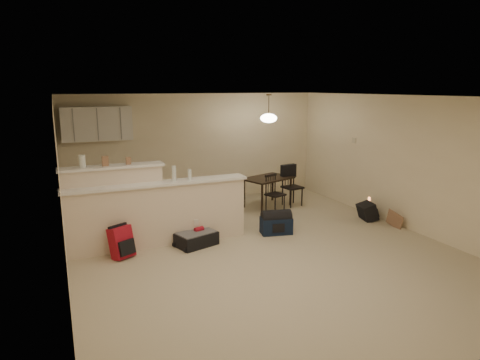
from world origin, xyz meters
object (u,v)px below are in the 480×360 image
dining_table (268,181)px  dining_chair_far (292,186)px  dining_chair_near (275,193)px  black_daypack (367,212)px  navy_duffel (276,225)px  suitcase (196,239)px  red_backpack (121,242)px  pendant_lamp (269,118)px

dining_table → dining_chair_far: (0.54, -0.17, -0.13)m
dining_chair_near → black_daypack: bearing=-60.3°
navy_duffel → dining_chair_near: bearing=74.7°
dining_chair_far → suitcase: 3.18m
red_backpack → black_daypack: red_backpack is taller
dining_table → pendant_lamp: (0.00, 0.00, 1.41)m
suitcase → black_daypack: size_ratio=1.72×
suitcase → black_daypack: black_daypack is taller
suitcase → navy_duffel: navy_duffel is taller
dining_chair_near → black_daypack: dining_chair_near is taller
red_backpack → dining_table: bearing=-1.3°
dining_table → dining_chair_far: bearing=-36.6°
dining_chair_far → dining_table: bearing=153.7°
dining_table → black_daypack: (1.40, -1.71, -0.41)m
dining_chair_near → red_backpack: dining_chair_near is taller
pendant_lamp → navy_duffel: 2.61m
dining_table → navy_duffel: bearing=-131.0°
dining_chair_near → suitcase: dining_chair_near is taller
pendant_lamp → suitcase: (-2.22, -1.71, -1.88)m
pendant_lamp → navy_duffel: (-0.69, -1.71, -1.84)m
dining_table → dining_chair_far: dining_chair_far is taller
red_backpack → navy_duffel: 2.78m
pendant_lamp → dining_chair_far: bearing=-17.6°
pendant_lamp → suitcase: size_ratio=0.94×
dining_chair_far → dining_chair_near: bearing=-163.1°
dining_table → pendant_lamp: size_ratio=1.99×
dining_chair_far → red_backpack: dining_chair_far is taller
dining_table → suitcase: bearing=-161.4°
red_backpack → dining_chair_far: bearing=-6.5°
pendant_lamp → dining_chair_far: pendant_lamp is taller
dining_chair_near → black_daypack: 1.93m
dining_table → red_backpack: size_ratio=2.47×
pendant_lamp → suitcase: pendant_lamp is taller
pendant_lamp → dining_chair_far: 1.64m
dining_table → red_backpack: (-3.47, -1.74, -0.33)m
dining_chair_near → dining_chair_far: size_ratio=0.89×
pendant_lamp → dining_chair_near: size_ratio=0.77×
dining_chair_near → suitcase: size_ratio=1.22×
dining_chair_far → suitcase: (-2.77, -1.54, -0.34)m
pendant_lamp → red_backpack: (-3.47, -1.74, -1.74)m
pendant_lamp → navy_duffel: pendant_lamp is taller
dining_chair_near → navy_duffel: (-0.65, -1.26, -0.25)m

